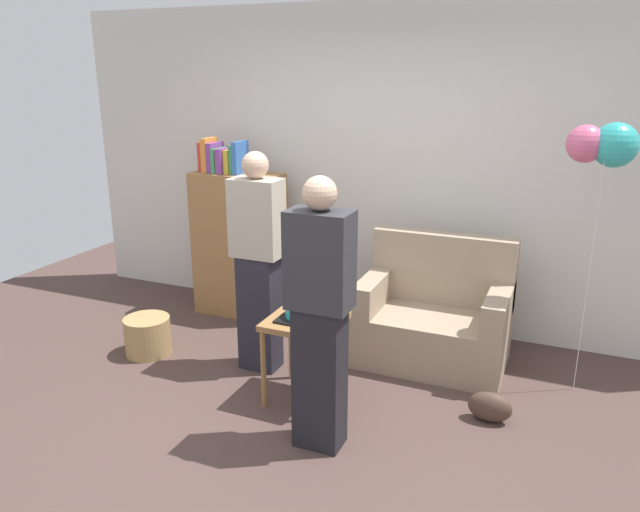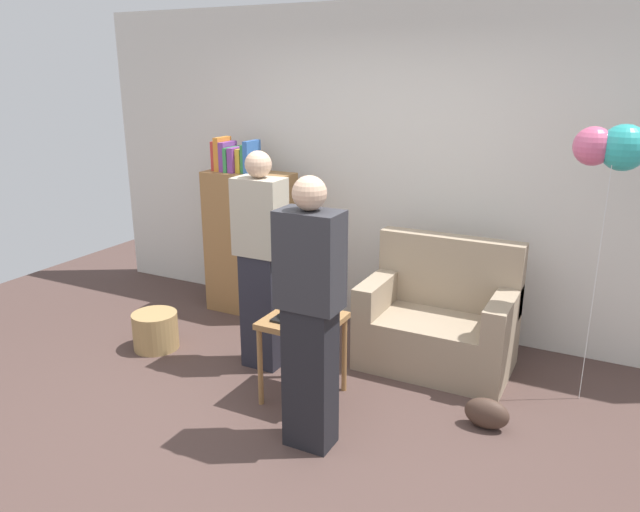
# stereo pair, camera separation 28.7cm
# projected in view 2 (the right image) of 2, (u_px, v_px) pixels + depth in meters

# --- Properties ---
(ground_plane) EXTENTS (8.00, 8.00, 0.00)m
(ground_plane) POSITION_uv_depth(u_px,v_px,m) (273.00, 432.00, 3.80)
(ground_plane) COLOR #4C3833
(wall_back) EXTENTS (6.00, 0.10, 2.70)m
(wall_back) POSITION_uv_depth(u_px,v_px,m) (397.00, 170.00, 5.14)
(wall_back) COLOR silver
(wall_back) RESTS_ON ground_plane
(couch) EXTENTS (1.10, 0.70, 0.96)m
(couch) POSITION_uv_depth(u_px,v_px,m) (439.00, 322.00, 4.60)
(couch) COLOR gray
(couch) RESTS_ON ground_plane
(bookshelf) EXTENTS (0.80, 0.36, 1.59)m
(bookshelf) POSITION_uv_depth(u_px,v_px,m) (250.00, 240.00, 5.53)
(bookshelf) COLOR olive
(bookshelf) RESTS_ON ground_plane
(side_table) EXTENTS (0.48, 0.48, 0.59)m
(side_table) POSITION_uv_depth(u_px,v_px,m) (303.00, 330.00, 4.07)
(side_table) COLOR olive
(side_table) RESTS_ON ground_plane
(birthday_cake) EXTENTS (0.32, 0.32, 0.17)m
(birthday_cake) POSITION_uv_depth(u_px,v_px,m) (303.00, 311.00, 4.03)
(birthday_cake) COLOR black
(birthday_cake) RESTS_ON side_table
(person_blowing_candles) EXTENTS (0.36, 0.22, 1.63)m
(person_blowing_candles) POSITION_uv_depth(u_px,v_px,m) (261.00, 261.00, 4.43)
(person_blowing_candles) COLOR #23232D
(person_blowing_candles) RESTS_ON ground_plane
(person_holding_cake) EXTENTS (0.36, 0.22, 1.63)m
(person_holding_cake) POSITION_uv_depth(u_px,v_px,m) (310.00, 315.00, 3.45)
(person_holding_cake) COLOR black
(person_holding_cake) RESTS_ON ground_plane
(wicker_basket) EXTENTS (0.36, 0.36, 0.30)m
(wicker_basket) POSITION_uv_depth(u_px,v_px,m) (156.00, 331.00, 4.91)
(wicker_basket) COLOR #A88451
(wicker_basket) RESTS_ON ground_plane
(handbag) EXTENTS (0.28, 0.14, 0.20)m
(handbag) POSITION_uv_depth(u_px,v_px,m) (487.00, 413.00, 3.82)
(handbag) COLOR #473328
(handbag) RESTS_ON ground_plane
(balloon_bunch) EXTENTS (0.44, 0.29, 1.85)m
(balloon_bunch) POSITION_uv_depth(u_px,v_px,m) (612.00, 147.00, 3.77)
(balloon_bunch) COLOR silver
(balloon_bunch) RESTS_ON ground_plane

